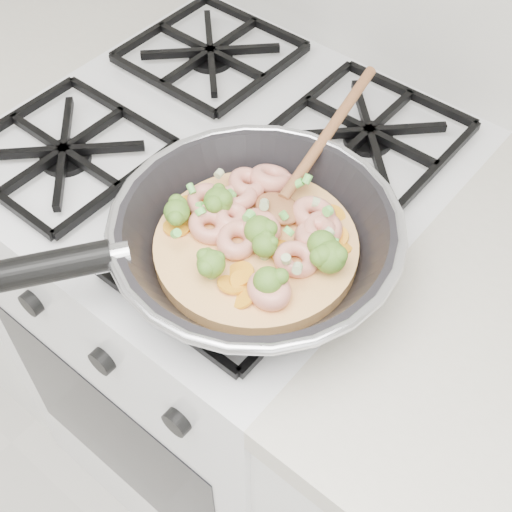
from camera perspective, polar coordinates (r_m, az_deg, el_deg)
The scene contains 2 objects.
stove at distance 1.31m, azimuth -2.30°, elevation -5.65°, with size 0.60×0.60×0.92m.
skillet at distance 0.78m, azimuth -0.22°, elevation 1.48°, with size 0.37×0.57×0.09m.
Camera 1 is at (0.50, 1.18, 1.56)m, focal length 48.23 mm.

